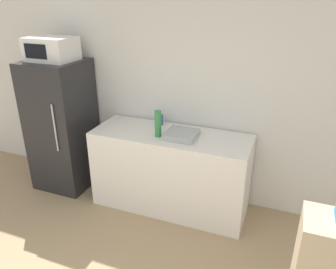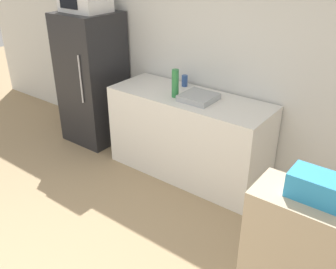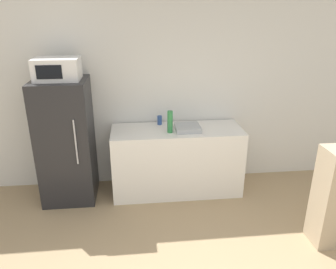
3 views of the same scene
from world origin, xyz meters
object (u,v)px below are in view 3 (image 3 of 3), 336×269
at_px(bottle_tall, 170,122).
at_px(bottle_short, 160,120).
at_px(microwave, 57,69).
at_px(refrigerator, 66,142).

relative_size(bottle_tall, bottle_short, 2.33).
height_order(microwave, bottle_short, microwave).
distance_m(microwave, bottle_tall, 1.52).
height_order(refrigerator, bottle_tall, refrigerator).
bearing_deg(refrigerator, microwave, -108.41).
bearing_deg(microwave, bottle_tall, -4.01).
xyz_separation_m(refrigerator, bottle_tall, (1.35, -0.10, 0.25)).
xyz_separation_m(refrigerator, microwave, (-0.00, -0.00, 0.94)).
xyz_separation_m(microwave, bottle_tall, (1.35, -0.09, -0.69)).
relative_size(refrigerator, microwave, 3.08).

